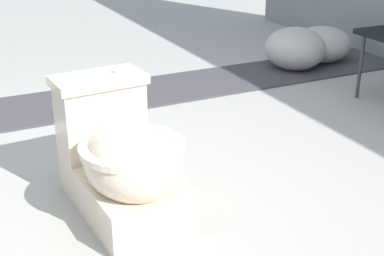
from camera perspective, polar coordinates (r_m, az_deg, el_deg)
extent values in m
plane|color=#A8A59E|center=(2.18, -3.41, -8.67)|extent=(14.00, 14.00, 0.00)
cube|color=#423F44|center=(3.49, -4.44, 3.93)|extent=(0.56, 8.00, 0.01)
cube|color=beige|center=(2.15, -7.25, -6.64)|extent=(0.62, 0.38, 0.17)
ellipsoid|color=beige|center=(1.99, -6.36, -3.48)|extent=(0.46, 0.39, 0.28)
cylinder|color=beige|center=(1.97, -6.43, -2.02)|extent=(0.42, 0.42, 0.03)
cube|color=beige|center=(2.23, -9.68, 0.99)|extent=(0.20, 0.35, 0.30)
cube|color=beige|center=(2.17, -9.97, 5.10)|extent=(0.23, 0.38, 0.04)
cylinder|color=silver|center=(2.19, -8.06, 6.04)|extent=(0.02, 0.02, 0.01)
cylinder|color=#38383D|center=(3.49, 17.54, 6.26)|extent=(0.02, 0.02, 0.40)
ellipsoid|color=#B7B2AD|center=(4.02, 10.94, 8.33)|extent=(0.55, 0.53, 0.31)
ellipsoid|color=#B7B2AD|center=(4.26, 13.67, 8.68)|extent=(0.61, 0.63, 0.27)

